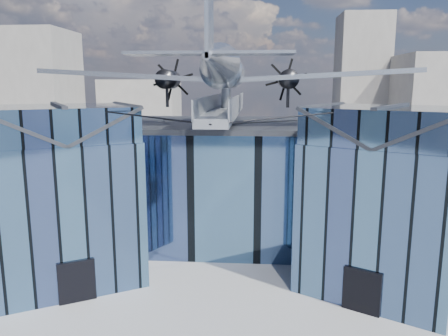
{
  "coord_description": "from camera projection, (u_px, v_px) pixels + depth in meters",
  "views": [
    {
      "loc": [
        2.28,
        -28.46,
        13.02
      ],
      "look_at": [
        0.0,
        2.0,
        7.2
      ],
      "focal_mm": 35.0,
      "sensor_mm": 36.0,
      "label": 1
    }
  ],
  "objects": [
    {
      "name": "museum",
      "position": [
        228.0,
        179.0,
        35.15
      ],
      "size": [
        32.88,
        24.5,
        17.6
      ],
      "color": "#436189",
      "rests_on": "ground"
    },
    {
      "name": "bg_towers",
      "position": [
        252.0,
        102.0,
        77.96
      ],
      "size": [
        77.0,
        24.5,
        26.0
      ],
      "color": "gray",
      "rests_on": "ground"
    },
    {
      "name": "ground_plane",
      "position": [
        222.0,
        274.0,
        30.48
      ],
      "size": [
        120.0,
        120.0,
        0.0
      ],
      "primitive_type": "plane",
      "color": "gray"
    }
  ]
}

